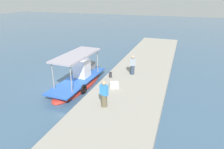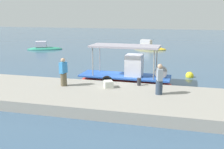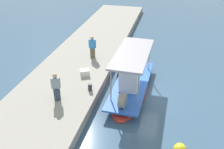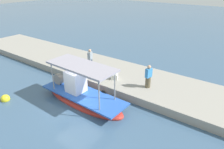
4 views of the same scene
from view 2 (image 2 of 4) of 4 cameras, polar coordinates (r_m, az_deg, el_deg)
The scene contains 10 objects.
ground_plane at distance 18.86m, azimuth 3.11°, elevation -1.45°, with size 120.00×120.00×0.00m, color #3D5B78.
dock_quay at distance 14.30m, azimuth -0.71°, elevation -5.10°, with size 36.00×4.95×0.55m, color gray.
main_fishing_boat at distance 18.15m, azimuth 3.07°, elevation -0.59°, with size 6.42×2.13×2.97m.
fisherman_near_bollard at distance 14.08m, azimuth 10.10°, elevation -1.30°, with size 0.45×0.51×1.62m.
fisherman_by_crate at distance 15.73m, azimuth -10.35°, elevation 0.26°, with size 0.45×0.52×1.64m.
mooring_bollard at distance 15.76m, azimuth 5.81°, elevation -1.54°, with size 0.24×0.24×0.44m, color #2D2D33.
cargo_crate at distance 15.25m, azimuth -0.76°, elevation -2.08°, with size 0.60×0.48×0.39m, color silver.
marker_buoy at distance 20.81m, azimuth 16.26°, elevation -0.24°, with size 0.59×0.59×0.59m.
moored_boat_near at distance 35.91m, azimuth -14.32°, elevation 5.46°, with size 4.73×3.07×1.33m.
moored_boat_mid at distance 35.52m, azimuth 7.85°, elevation 5.72°, with size 4.75×2.62×1.47m.
Camera 2 is at (3.56, -17.89, 4.77)m, focal length 42.73 mm.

